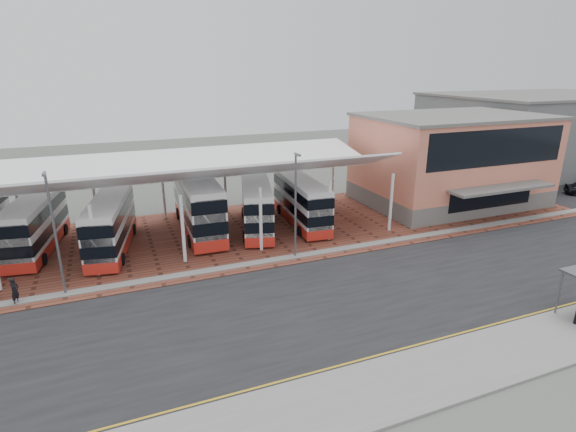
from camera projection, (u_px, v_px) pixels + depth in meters
name	position (u px, v px, depth m)	size (l,w,h in m)	color
ground	(305.00, 299.00, 28.24)	(140.00, 140.00, 0.00)	#51544E
road	(311.00, 306.00, 27.36)	(120.00, 14.00, 0.02)	black
forecourt	(266.00, 229.00, 40.37)	(72.00, 16.00, 0.06)	brown
sidewalk	(386.00, 389.00, 20.30)	(120.00, 4.00, 0.14)	slate
north_kerb	(271.00, 261.00, 33.67)	(120.00, 0.80, 0.14)	slate
yellow_line_near	(363.00, 364.00, 22.08)	(120.00, 0.12, 0.01)	gold
yellow_line_far	(359.00, 360.00, 22.34)	(120.00, 0.12, 0.01)	gold
canopy	(169.00, 171.00, 36.53)	(37.00, 11.63, 7.07)	white
terminal	(451.00, 159.00, 47.17)	(18.40, 14.40, 9.25)	slate
warehouse	(541.00, 130.00, 64.75)	(30.50, 20.50, 10.25)	#5C5E5F
lamp_west	(55.00, 231.00, 27.41)	(0.16, 0.90, 8.07)	#54555A
lamp_east	(296.00, 203.00, 33.08)	(0.16, 0.90, 8.07)	#54555A
bus_1	(36.00, 225.00, 35.06)	(3.96, 10.42, 4.19)	silver
bus_2	(111.00, 225.00, 35.11)	(4.21, 10.41, 4.18)	silver
bus_3	(198.00, 204.00, 39.17)	(3.28, 11.98, 4.90)	silver
bus_4	(256.00, 205.00, 39.84)	(5.04, 10.59, 4.26)	silver
bus_5	(301.00, 201.00, 41.14)	(3.18, 10.32, 4.19)	silver
pedestrian	(15.00, 291.00, 27.33)	(0.64, 0.42, 1.74)	black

